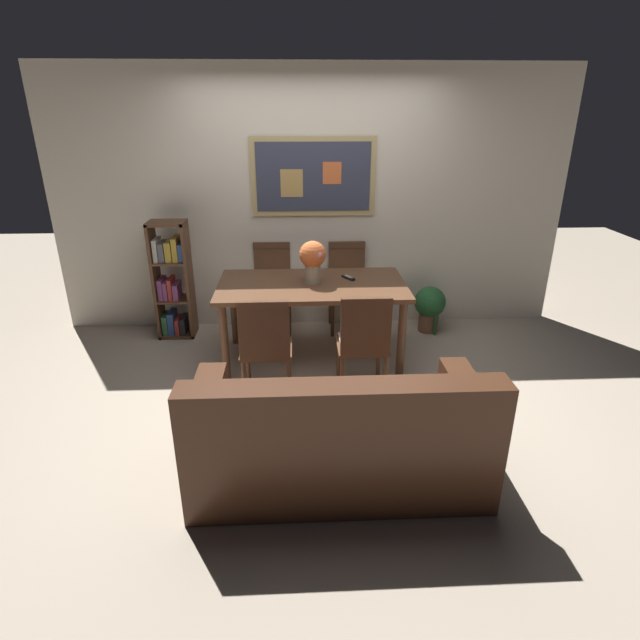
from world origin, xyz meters
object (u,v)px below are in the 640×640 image
Objects in this scene: dining_chair_near_left at (265,342)px; potted_ivy at (430,306)px; leather_couch at (338,439)px; flower_vase at (313,258)px; bookshelf at (172,282)px; dining_chair_far_left at (272,279)px; dining_chair_near_right at (364,338)px; tv_remote at (348,278)px; dining_table at (312,293)px; dining_chair_far_right at (347,279)px.

dining_chair_near_left is 2.14m from potted_ivy.
flower_vase is (-0.09, 1.74, 0.66)m from leather_couch.
dining_chair_near_left is at bearing -54.04° from bookshelf.
leather_couch is 4.74× the size of flower_vase.
dining_chair_far_left is 1.00× the size of dining_chair_near_right.
tv_remote is (0.73, -0.65, 0.22)m from dining_chair_far_left.
tv_remote reaches higher than dining_table.
dining_chair_far_left is at bearing 90.24° from dining_chair_near_left.
dining_chair_near_right reaches higher than leather_couch.
dining_chair_near_left is at bearing -140.37° from potted_ivy.
tv_remote is at bearing -15.79° from bookshelf.
tv_remote is (1.73, -0.49, 0.18)m from bookshelf.
dining_chair_far_right is 0.79m from dining_chair_far_left.
flower_vase is (1.40, -0.59, 0.40)m from bookshelf.
dining_chair_far_right is 1.48m from dining_chair_near_right.
tv_remote is at bearing -95.16° from dining_chair_far_right.
dining_chair_near_right is at bearing -87.55° from tv_remote.
dining_chair_far_right is 0.51× the size of leather_couch.
dining_chair_near_left is (-0.78, -1.51, 0.00)m from dining_chair_far_right.
flower_vase reaches higher than dining_chair_far_left.
dining_chair_near_left is (0.01, -1.55, 0.00)m from dining_chair_far_left.
dining_chair_far_right is at bearing 61.53° from flower_vase.
dining_chair_far_left is 1.01m from bookshelf.
dining_chair_near_right is 0.96m from flower_vase.
dining_chair_near_right is at bearing -37.49° from bookshelf.
dining_table reaches higher than potted_ivy.
dining_chair_far_right is at bearing -2.56° from dining_chair_far_left.
dining_chair_far_right is at bearing 169.61° from potted_ivy.
dining_chair_near_right is at bearing -123.50° from potted_ivy.
dining_chair_far_left is 5.82× the size of tv_remote.
dining_chair_far_right is 1.79m from bookshelf.
flower_vase is (0.39, 0.80, 0.43)m from dining_chair_near_left.
dining_table is at bearing -63.15° from dining_chair_far_left.
bookshelf is 7.60× the size of tv_remote.
dining_chair_far_right reaches higher than dining_table.
flower_vase reaches higher than dining_chair_near_right.
bookshelf is at bearing 142.51° from dining_chair_near_right.
bookshelf is (-1.78, -0.13, 0.04)m from dining_chair_far_right.
flower_vase reaches higher than dining_chair_near_left.
potted_ivy is (2.64, -0.03, -0.30)m from bookshelf.
dining_chair_near_right is at bearing -63.15° from dining_chair_far_left.
leather_couch is at bearing -78.86° from dining_chair_far_left.
dining_chair_far_left is 1.62× the size of potted_ivy.
dining_chair_near_left reaches higher than leather_couch.
dining_chair_near_right is 1.04m from leather_couch.
bookshelf reaches higher than potted_ivy.
flower_vase is at bearing 63.85° from dining_chair_near_left.
dining_chair_near_right is 2.40× the size of flower_vase.
dining_chair_far_left is (-0.39, 0.77, -0.12)m from dining_table.
bookshelf is 1.80m from tv_remote.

